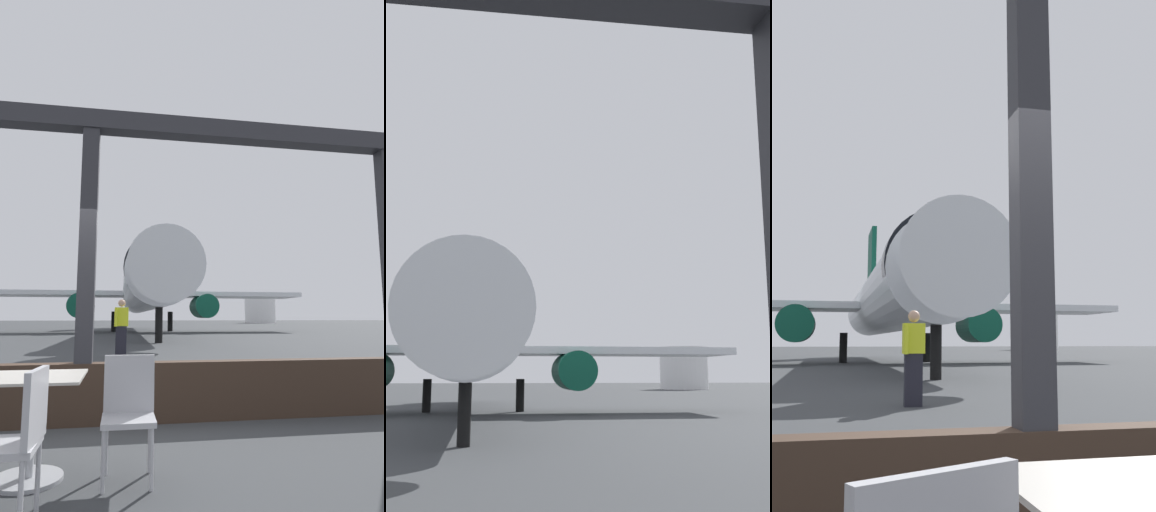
{
  "view_description": "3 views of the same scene",
  "coord_description": "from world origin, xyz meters",
  "views": [
    {
      "loc": [
        0.42,
        -5.02,
        1.21
      ],
      "look_at": [
        3.56,
        13.37,
        4.0
      ],
      "focal_mm": 28.73,
      "sensor_mm": 36.0,
      "label": 1
    },
    {
      "loc": [
        2.7,
        -2.5,
        1.88
      ],
      "look_at": [
        4.53,
        9.69,
        4.28
      ],
      "focal_mm": 43.1,
      "sensor_mm": 36.0,
      "label": 2
    },
    {
      "loc": [
        -1.13,
        -3.1,
        1.16
      ],
      "look_at": [
        2.87,
        13.82,
        3.76
      ],
      "focal_mm": 40.38,
      "sensor_mm": 36.0,
      "label": 3
    }
  ],
  "objects": [
    {
      "name": "fuel_storage_tank",
      "position": [
        29.72,
        79.83,
        2.84
      ],
      "size": [
        6.53,
        6.53,
        5.67
      ],
      "primitive_type": "cylinder",
      "color": "white",
      "rests_on": "ground"
    },
    {
      "name": "ground_crew_worker",
      "position": [
        0.43,
        7.52,
        0.9
      ],
      "size": [
        0.41,
        0.44,
        1.74
      ],
      "color": "black",
      "rests_on": "ground"
    },
    {
      "name": "ground_plane",
      "position": [
        0.0,
        40.0,
        0.0
      ],
      "size": [
        220.0,
        220.0,
        0.0
      ],
      "primitive_type": "plane",
      "color": "#383A3D"
    },
    {
      "name": "window_frame",
      "position": [
        0.0,
        0.0,
        1.31
      ],
      "size": [
        8.31,
        0.24,
        3.78
      ],
      "color": "#38281E",
      "rests_on": "ground"
    },
    {
      "name": "airplane",
      "position": [
        2.2,
        28.27,
        3.37
      ],
      "size": [
        26.41,
        34.28,
        10.1
      ],
      "color": "silver",
      "rests_on": "ground"
    }
  ]
}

